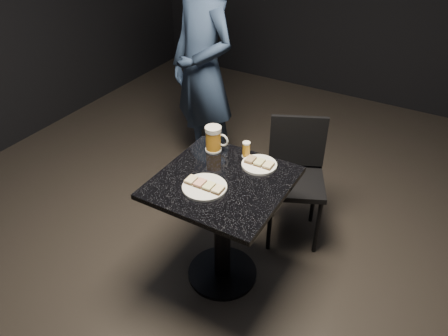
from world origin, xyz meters
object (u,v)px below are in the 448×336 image
at_px(plate_small, 259,165).
at_px(patron, 203,70).
at_px(beer_mug, 214,139).
at_px(chair, 296,172).
at_px(beer_tumbler, 246,150).
at_px(plate_large, 205,187).
at_px(table, 222,214).

relative_size(plate_small, patron, 0.11).
height_order(patron, beer_mug, patron).
bearing_deg(patron, chair, -0.36).
height_order(beer_mug, beer_tumbler, beer_mug).
bearing_deg(plate_large, table, 67.10).
bearing_deg(chair, beer_tumbler, -120.03).
distance_m(table, beer_tumbler, 0.40).
distance_m(patron, beer_mug, 0.93).
xyz_separation_m(plate_small, beer_tumbler, (-0.11, 0.05, 0.04)).
height_order(patron, chair, patron).
distance_m(beer_mug, beer_tumbler, 0.21).
bearing_deg(chair, beer_mug, -136.54).
height_order(beer_mug, chair, beer_mug).
height_order(plate_large, patron, patron).
bearing_deg(patron, plate_small, -20.66).
bearing_deg(beer_mug, beer_tumbler, 9.61).
bearing_deg(beer_tumbler, chair, 59.97).
xyz_separation_m(table, beer_tumbler, (0.00, 0.27, 0.29)).
height_order(plate_large, beer_tumbler, beer_tumbler).
bearing_deg(beer_tumbler, plate_small, -23.24).
height_order(table, beer_tumbler, beer_tumbler).
height_order(plate_large, plate_small, same).
height_order(patron, table, patron).
xyz_separation_m(patron, beer_mug, (0.55, -0.75, -0.06)).
bearing_deg(table, patron, 127.18).
distance_m(plate_large, beer_mug, 0.39).
bearing_deg(chair, table, -108.05).
height_order(plate_small, table, plate_small).
bearing_deg(table, plate_small, 63.64).
distance_m(plate_large, plate_small, 0.37).
relative_size(table, beer_mug, 4.75).
relative_size(beer_mug, beer_tumbler, 1.61).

